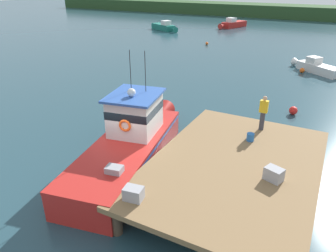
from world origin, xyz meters
TOP-DOWN VIEW (x-y plane):
  - ground_plane at (0.00, 0.00)m, footprint 200.00×200.00m
  - dock at (4.80, 0.00)m, footprint 6.00×9.00m
  - main_fishing_boat at (0.10, -0.09)m, footprint 3.99×9.97m
  - crate_single_by_cleat at (6.31, -0.49)m, footprint 0.71×0.62m
  - crate_stack_mid_dock at (2.60, -3.64)m, footprint 0.66×0.52m
  - bait_bucket at (4.83, 2.07)m, footprint 0.32×0.32m
  - deckhand_by_the_boat at (4.99, 3.43)m, footprint 0.36×0.22m
  - moored_boat_outer_mooring at (-17.15, 35.05)m, footprint 5.70×3.89m
  - moored_boat_far_right at (6.04, 20.03)m, footprint 4.56×3.81m
  - moored_boat_mid_harbor at (-8.75, 43.06)m, footprint 3.24×6.12m
  - mooring_buoy_spare_mooring at (5.76, 9.03)m, footprint 0.50×0.50m
  - mooring_buoy_channel_marker at (-6.95, 27.07)m, footprint 0.36×0.36m
  - mooring_buoy_inshore at (5.04, 19.20)m, footprint 0.42×0.42m
  - far_shoreline at (0.00, 62.00)m, footprint 120.00×8.00m

SIDE VIEW (x-z plane):
  - ground_plane at x=0.00m, z-range 0.00..0.00m
  - mooring_buoy_channel_marker at x=-6.95m, z-range 0.00..0.36m
  - mooring_buoy_inshore at x=5.04m, z-range 0.00..0.42m
  - mooring_buoy_spare_mooring at x=5.76m, z-range 0.00..0.50m
  - moored_boat_far_right at x=6.04m, z-range -0.20..1.07m
  - moored_boat_outer_mooring at x=-17.15m, z-range -0.23..1.26m
  - moored_boat_mid_harbor at x=-8.75m, z-range -0.24..1.30m
  - main_fishing_boat at x=0.10m, z-range -1.39..3.41m
  - dock at x=4.80m, z-range 0.47..1.67m
  - far_shoreline at x=0.00m, z-range 0.00..2.40m
  - bait_bucket at x=4.83m, z-range 1.20..1.54m
  - crate_stack_mid_dock at x=2.60m, z-range 1.20..1.63m
  - crate_single_by_cleat at x=6.31m, z-range 1.20..1.67m
  - deckhand_by_the_boat at x=4.99m, z-range 1.24..2.87m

